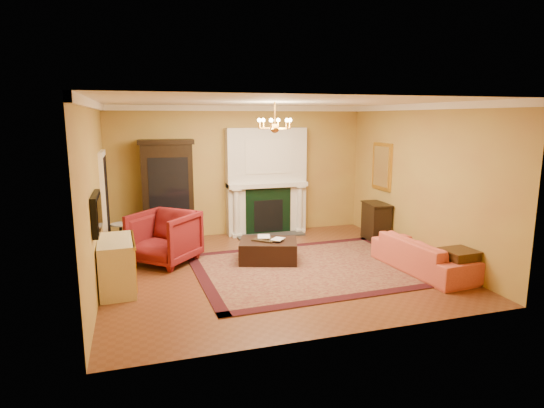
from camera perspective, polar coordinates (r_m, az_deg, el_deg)
name	(u,v)px	position (r m, az deg, el deg)	size (l,w,h in m)	color
floor	(275,269)	(8.46, 0.33, -8.14)	(6.00, 5.50, 0.02)	brown
ceiling	(275,101)	(8.00, 0.36, 12.76)	(6.00, 5.50, 0.02)	white
wall_back	(240,171)	(10.74, -4.06, 4.18)	(6.00, 0.02, 3.00)	#B49E40
wall_front	(343,222)	(5.57, 8.85, -2.19)	(6.00, 0.02, 3.00)	#B49E40
wall_left	(94,197)	(7.76, -21.39, 0.88)	(0.02, 5.50, 3.00)	#B49E40
wall_right	(420,181)	(9.43, 18.11, 2.74)	(0.02, 5.50, 3.00)	#B49E40
fireplace	(267,184)	(10.75, -0.69, 2.57)	(1.90, 0.70, 2.50)	silver
crown_molding	(260,107)	(8.92, -1.52, 12.12)	(6.00, 5.50, 0.12)	white
doorway	(106,205)	(9.50, -20.15, -0.11)	(0.08, 1.05, 2.10)	white
tv_panel	(97,213)	(7.19, -21.14, -1.06)	(0.09, 0.95, 0.58)	black
gilt_mirror	(382,166)	(10.56, 13.61, 4.61)	(0.06, 0.76, 1.05)	gold
chandelier	(275,125)	(8.00, 0.36, 9.89)	(0.63, 0.55, 0.53)	gold
oriental_rug	(311,268)	(8.48, 4.93, -8.00)	(4.17, 3.12, 0.02)	#420E14
china_cabinet	(168,193)	(10.28, -12.89, 1.30)	(1.08, 0.49, 2.17)	black
wingback_armchair	(164,235)	(8.86, -13.36, -3.81)	(1.06, 0.99, 1.09)	maroon
pedestal_table	(121,238)	(9.51, -18.40, -4.02)	(0.38, 0.38, 0.68)	black
commode	(117,265)	(7.73, -18.89, -7.25)	(0.53, 1.13, 0.84)	beige
coral_sofa	(423,249)	(8.64, 18.43, -5.44)	(2.06, 0.60, 0.80)	#DA5A45
end_table	(458,267)	(8.27, 22.35, -7.35)	(0.47, 0.47, 0.55)	#3C2210
console_table	(376,222)	(10.52, 12.91, -2.25)	(0.42, 0.73, 0.82)	black
leather_ottoman	(268,251)	(8.78, -0.46, -5.87)	(1.08, 0.79, 0.40)	black
ottoman_tray	(265,239)	(8.74, -0.86, -4.47)	(0.43, 0.33, 0.03)	black
book_a	(258,230)	(8.77, -1.82, -3.25)	(0.24, 0.03, 0.32)	gray
book_b	(273,232)	(8.68, 0.13, -3.55)	(0.20, 0.02, 0.27)	gray
topiary_left	(244,172)	(10.53, -3.48, 3.99)	(0.17, 0.17, 0.47)	tan
topiary_right	(295,172)	(10.89, 2.89, 4.00)	(0.15, 0.15, 0.39)	tan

